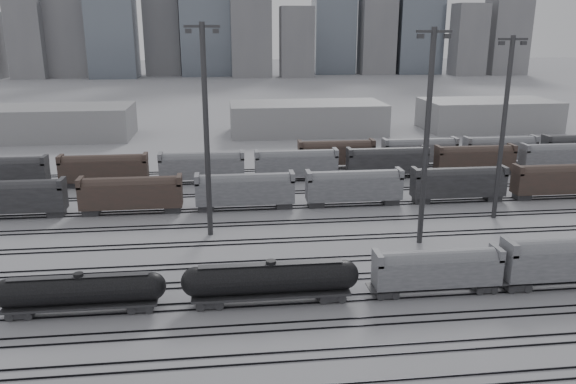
{
  "coord_description": "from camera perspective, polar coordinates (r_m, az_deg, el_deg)",
  "views": [
    {
      "loc": [
        -12.03,
        -50.45,
        26.93
      ],
      "look_at": [
        -2.98,
        26.98,
        4.0
      ],
      "focal_mm": 35.0,
      "sensor_mm": 36.0,
      "label": 1
    }
  ],
  "objects": [
    {
      "name": "warehouse_left",
      "position": [
        154.86,
        -24.79,
        6.38
      ],
      "size": [
        50.0,
        18.0,
        8.0
      ],
      "primitive_type": "cube",
      "color": "gray",
      "rests_on": "ground"
    },
    {
      "name": "light_mast_b",
      "position": [
        72.99,
        -8.32,
        6.53
      ],
      "size": [
        4.42,
        0.71,
        27.59
      ],
      "color": "#343437",
      "rests_on": "ground"
    },
    {
      "name": "tank_car_b",
      "position": [
        57.09,
        -1.73,
        -8.88
      ],
      "size": [
        17.93,
        2.99,
        4.43
      ],
      "color": "#242426",
      "rests_on": "ground"
    },
    {
      "name": "tank_car_a",
      "position": [
        58.78,
        -20.36,
        -9.43
      ],
      "size": [
        16.45,
        2.74,
        4.06
      ],
      "color": "#242426",
      "rests_on": "ground"
    },
    {
      "name": "light_mast_c",
      "position": [
        71.54,
        13.94,
        5.76
      ],
      "size": [
        4.32,
        0.69,
        27.01
      ],
      "color": "#343437",
      "rests_on": "ground"
    },
    {
      "name": "hopper_car_a",
      "position": [
        60.73,
        14.9,
        -7.44
      ],
      "size": [
        13.4,
        2.66,
        4.79
      ],
      "color": "#242426",
      "rests_on": "ground"
    },
    {
      "name": "skyline",
      "position": [
        331.33,
        -2.84,
        17.72
      ],
      "size": [
        316.0,
        22.4,
        95.0
      ],
      "color": "gray",
      "rests_on": "ground"
    },
    {
      "name": "warehouse_mid",
      "position": [
        148.88,
        1.94,
        7.52
      ],
      "size": [
        40.0,
        18.0,
        8.0
      ],
      "primitive_type": "cube",
      "color": "gray",
      "rests_on": "ground"
    },
    {
      "name": "bg_string_near",
      "position": [
        88.21,
        6.72,
        0.4
      ],
      "size": [
        151.0,
        3.0,
        5.6
      ],
      "color": "gray",
      "rests_on": "ground"
    },
    {
      "name": "tracks",
      "position": [
        74.04,
        3.15,
        -4.9
      ],
      "size": [
        220.0,
        71.5,
        0.16
      ],
      "color": "black",
      "rests_on": "ground"
    },
    {
      "name": "bg_string_far",
      "position": [
        119.05,
        17.06,
        3.97
      ],
      "size": [
        66.0,
        3.0,
        5.6
      ],
      "color": "#44312B",
      "rests_on": "ground"
    },
    {
      "name": "ground",
      "position": [
        58.44,
        6.1,
        -11.15
      ],
      "size": [
        900.0,
        900.0,
        0.0
      ],
      "primitive_type": "plane",
      "color": "#B2B2B7",
      "rests_on": "ground"
    },
    {
      "name": "warehouse_right",
      "position": [
        163.92,
        19.65,
        7.41
      ],
      "size": [
        35.0,
        18.0,
        8.0
      ],
      "primitive_type": "cube",
      "color": "gray",
      "rests_on": "ground"
    },
    {
      "name": "bg_string_mid",
      "position": [
        105.71,
        10.03,
        2.94
      ],
      "size": [
        151.0,
        3.0,
        5.6
      ],
      "color": "#242426",
      "rests_on": "ground"
    },
    {
      "name": "light_mast_d",
      "position": [
        84.9,
        21.06,
        6.37
      ],
      "size": [
        4.15,
        0.66,
        25.93
      ],
      "color": "#343437",
      "rests_on": "ground"
    },
    {
      "name": "hopper_car_b",
      "position": [
        67.35,
        26.89,
        -5.97
      ],
      "size": [
        15.14,
        3.01,
        5.42
      ],
      "color": "#242426",
      "rests_on": "ground"
    }
  ]
}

